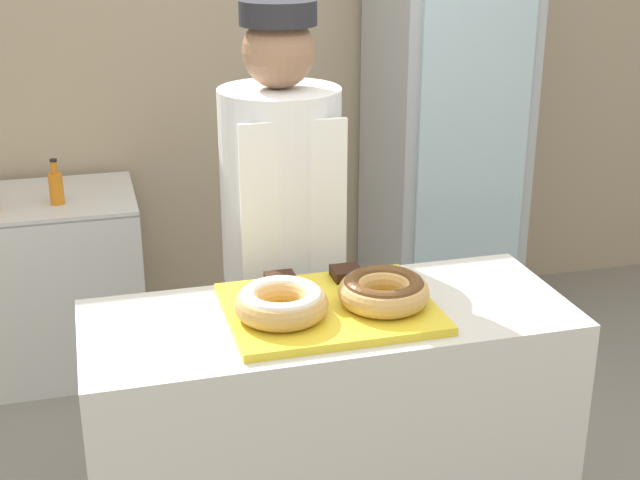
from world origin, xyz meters
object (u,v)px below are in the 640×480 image
(brownie_back_right, at_px, (347,273))
(chest_freezer, at_px, (37,284))
(serving_tray, at_px, (329,309))
(bottle_orange, at_px, (56,187))
(donut_chocolate_glaze, at_px, (384,290))
(beverage_fridge, at_px, (443,144))
(brownie_back_left, at_px, (281,280))
(baker_person, at_px, (282,254))
(donut_light_glaze, at_px, (281,302))

(brownie_back_right, bearing_deg, chest_freezer, 121.86)
(serving_tray, bearing_deg, bottle_orange, 114.64)
(donut_chocolate_glaze, height_order, beverage_fridge, beverage_fridge)
(beverage_fridge, bearing_deg, brownie_back_left, -126.78)
(donut_chocolate_glaze, distance_m, baker_person, 0.62)
(donut_light_glaze, xyz_separation_m, brownie_back_left, (0.05, 0.20, -0.03))
(serving_tray, relative_size, brownie_back_left, 6.73)
(serving_tray, bearing_deg, baker_person, 90.59)
(chest_freezer, bearing_deg, brownie_back_left, -63.71)
(baker_person, bearing_deg, chest_freezer, 126.42)
(baker_person, bearing_deg, brownie_back_right, -74.86)
(brownie_back_right, relative_size, chest_freezer, 0.09)
(serving_tray, distance_m, beverage_fridge, 2.04)
(brownie_back_right, bearing_deg, donut_chocolate_glaze, -77.45)
(beverage_fridge, distance_m, chest_freezer, 2.02)
(beverage_fridge, xyz_separation_m, bottle_orange, (-1.82, -0.11, -0.03))
(donut_light_glaze, xyz_separation_m, brownie_back_right, (0.25, 0.20, -0.03))
(donut_chocolate_glaze, bearing_deg, beverage_fridge, 62.40)
(donut_light_glaze, bearing_deg, donut_chocolate_glaze, 0.00)
(donut_light_glaze, relative_size, donut_chocolate_glaze, 1.00)
(brownie_back_right, height_order, chest_freezer, brownie_back_right)
(serving_tray, bearing_deg, brownie_back_right, 58.93)
(donut_light_glaze, distance_m, bottle_orange, 1.78)
(beverage_fridge, relative_size, chest_freezer, 2.03)
(donut_light_glaze, bearing_deg, brownie_back_left, 77.45)
(beverage_fridge, bearing_deg, bottle_orange, -176.65)
(bottle_orange, bearing_deg, serving_tray, -65.36)
(donut_light_glaze, xyz_separation_m, baker_person, (0.14, 0.60, -0.11))
(serving_tray, relative_size, brownie_back_right, 6.73)
(donut_light_glaze, height_order, baker_person, baker_person)
(chest_freezer, relative_size, bottle_orange, 4.64)
(brownie_back_right, relative_size, baker_person, 0.05)
(brownie_back_left, xyz_separation_m, bottle_orange, (-0.65, 1.46, -0.10))
(donut_light_glaze, height_order, chest_freezer, donut_light_glaze)
(bottle_orange, bearing_deg, donut_chocolate_glaze, -61.81)
(brownie_back_left, bearing_deg, bottle_orange, 113.86)
(brownie_back_right, relative_size, bottle_orange, 0.43)
(baker_person, distance_m, beverage_fridge, 1.60)
(brownie_back_left, bearing_deg, chest_freezer, 116.29)
(brownie_back_left, bearing_deg, serving_tray, -58.93)
(donut_chocolate_glaze, height_order, chest_freezer, donut_chocolate_glaze)
(donut_light_glaze, bearing_deg, chest_freezer, 112.39)
(donut_chocolate_glaze, distance_m, brownie_back_left, 0.32)
(brownie_back_right, bearing_deg, baker_person, 105.14)
(donut_chocolate_glaze, bearing_deg, donut_light_glaze, 180.00)
(brownie_back_right, bearing_deg, serving_tray, -121.07)
(bottle_orange, bearing_deg, baker_person, -55.29)
(serving_tray, height_order, baker_person, baker_person)
(donut_chocolate_glaze, height_order, bottle_orange, donut_chocolate_glaze)
(donut_light_glaze, distance_m, brownie_back_left, 0.21)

